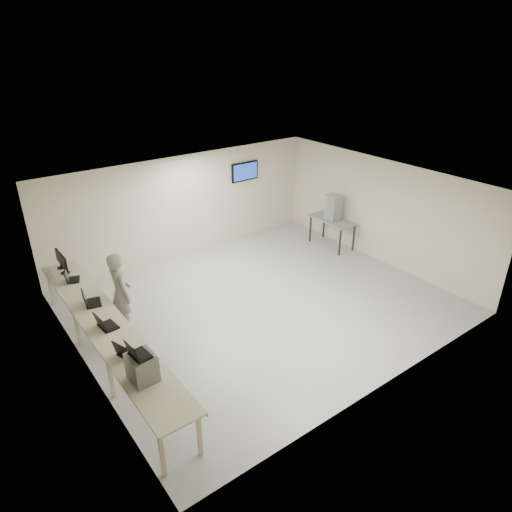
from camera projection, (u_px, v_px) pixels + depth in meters
room at (261, 247)px, 10.10m from camera, size 8.01×7.01×2.81m
workbench at (106, 327)px, 8.38m from camera, size 0.76×6.00×0.90m
equipment_box at (142, 367)px, 6.91m from camera, size 0.40×0.45×0.45m
laptop_on_box at (137, 353)px, 6.75m from camera, size 0.32×0.37×0.27m
laptop_0 at (126, 353)px, 7.46m from camera, size 0.42×0.45×0.29m
laptop_1 at (105, 324)px, 8.19m from camera, size 0.35×0.41×0.30m
laptop_2 at (90, 301)px, 8.90m from camera, size 0.40×0.45×0.31m
laptop_3 at (71, 278)px, 9.74m from camera, size 0.38×0.40×0.26m
monitor_near at (63, 263)px, 9.98m from camera, size 0.20×0.44×0.43m
monitor_far at (59, 258)px, 10.21m from camera, size 0.19×0.42×0.42m
soldier at (121, 293)px, 9.32m from camera, size 0.44×0.66×1.79m
side_table at (332, 221)px, 13.21m from camera, size 0.66×1.41×0.85m
storage_bins at (333, 207)px, 13.00m from camera, size 0.34×0.38×0.72m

